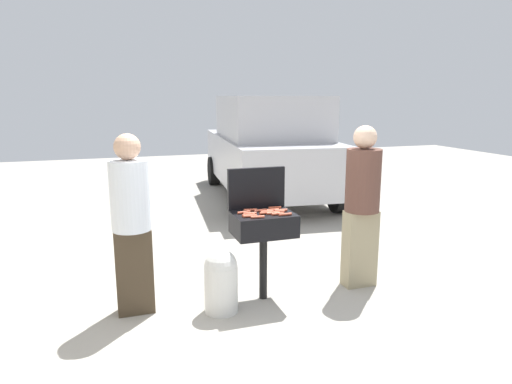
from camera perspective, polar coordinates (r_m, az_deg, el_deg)
ground_plane at (r=4.47m, az=-1.31°, el=-15.00°), size 24.00×24.00×0.00m
bbq_grill at (r=4.53m, az=0.93°, el=-4.39°), size 0.60×0.44×0.89m
grill_lid_open at (r=4.65m, az=0.05°, el=0.49°), size 0.60×0.05×0.42m
hot_dog_0 at (r=4.56m, az=3.12°, el=-2.29°), size 0.13×0.04×0.03m
hot_dog_1 at (r=4.44m, az=2.15°, el=-2.67°), size 0.13×0.04×0.03m
hot_dog_2 at (r=4.41m, az=3.66°, el=-2.80°), size 0.13×0.03×0.03m
hot_dog_3 at (r=4.50m, az=2.82°, el=-2.48°), size 0.13×0.03×0.03m
hot_dog_4 at (r=4.34m, az=-0.75°, el=-3.02°), size 0.13×0.03×0.03m
hot_dog_5 at (r=4.55m, az=0.55°, el=-2.31°), size 0.13×0.04×0.03m
hot_dog_6 at (r=4.45m, az=1.22°, el=-2.64°), size 0.13×0.04×0.03m
hot_dog_7 at (r=4.43m, az=-0.76°, el=-2.70°), size 0.13×0.03×0.03m
hot_dog_8 at (r=4.57m, az=2.09°, el=-2.25°), size 0.13×0.03×0.03m
hot_dog_9 at (r=4.43m, az=2.74°, el=-2.73°), size 0.13×0.04×0.03m
hot_dog_10 at (r=4.31m, az=0.19°, el=-3.13°), size 0.13×0.04×0.03m
hot_dog_11 at (r=4.50m, az=1.38°, el=-2.46°), size 0.13×0.03×0.03m
hot_dog_12 at (r=4.57m, az=-0.72°, el=-2.26°), size 0.13×0.04×0.03m
hot_dog_13 at (r=4.37m, az=-0.94°, el=-2.91°), size 0.13×0.03×0.03m
hot_dog_14 at (r=4.66m, az=2.35°, el=-1.97°), size 0.13×0.04×0.03m
hot_dog_15 at (r=4.48m, az=-1.51°, el=-2.55°), size 0.13×0.04×0.03m
propane_tank at (r=4.41m, az=-4.39°, el=-10.85°), size 0.32×0.32×0.62m
person_left at (r=4.34m, az=-15.29°, el=-3.21°), size 0.36×0.36×1.70m
person_right at (r=4.94m, az=13.08°, el=-1.10°), size 0.36×0.36×1.73m
parked_minivan at (r=9.16m, az=1.57°, el=5.66°), size 2.38×4.57×2.02m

